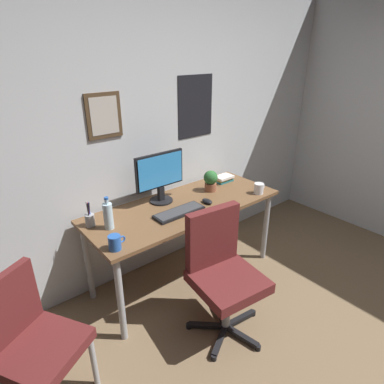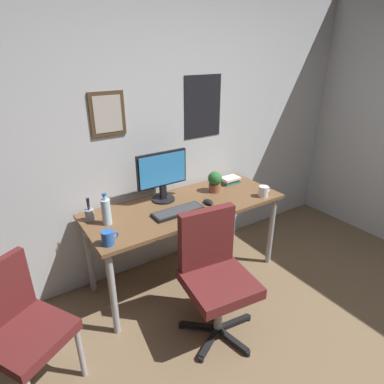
% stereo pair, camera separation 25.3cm
% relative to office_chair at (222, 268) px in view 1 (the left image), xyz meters
% --- Properties ---
extents(wall_back, '(4.40, 0.10, 2.60)m').
position_rel_office_chair_xyz_m(wall_back, '(0.23, 1.04, 0.77)').
color(wall_back, silver).
rests_on(wall_back, ground_plane).
extents(desk, '(1.71, 0.68, 0.75)m').
position_rel_office_chair_xyz_m(desk, '(0.16, 0.62, 0.14)').
color(desk, brown).
rests_on(desk, ground_plane).
extents(office_chair, '(0.57, 0.57, 0.95)m').
position_rel_office_chair_xyz_m(office_chair, '(0.00, 0.00, 0.00)').
color(office_chair, '#591E1E').
rests_on(office_chair, ground_plane).
extents(side_chair, '(0.57, 0.57, 0.88)m').
position_rel_office_chair_xyz_m(side_chair, '(-1.23, 0.25, -0.03)').
color(side_chair, '#591E1E').
rests_on(side_chair, ground_plane).
extents(monitor, '(0.46, 0.20, 0.43)m').
position_rel_office_chair_xyz_m(monitor, '(0.04, 0.81, 0.46)').
color(monitor, black).
rests_on(monitor, desk).
extents(keyboard, '(0.43, 0.15, 0.03)m').
position_rel_office_chair_xyz_m(keyboard, '(0.02, 0.52, 0.23)').
color(keyboard, black).
rests_on(keyboard, desk).
extents(computer_mouse, '(0.06, 0.11, 0.04)m').
position_rel_office_chair_xyz_m(computer_mouse, '(0.32, 0.52, 0.24)').
color(computer_mouse, black).
rests_on(computer_mouse, desk).
extents(water_bottle, '(0.07, 0.07, 0.25)m').
position_rel_office_chair_xyz_m(water_bottle, '(-0.52, 0.67, 0.33)').
color(water_bottle, silver).
rests_on(water_bottle, desk).
extents(coffee_mug_near, '(0.13, 0.09, 0.10)m').
position_rel_office_chair_xyz_m(coffee_mug_near, '(0.82, 0.37, 0.27)').
color(coffee_mug_near, white).
rests_on(coffee_mug_near, desk).
extents(coffee_mug_far, '(0.12, 0.08, 0.10)m').
position_rel_office_chair_xyz_m(coffee_mug_far, '(-0.61, 0.39, 0.27)').
color(coffee_mug_far, '#2659B2').
rests_on(coffee_mug_far, desk).
extents(potted_plant, '(0.13, 0.13, 0.20)m').
position_rel_office_chair_xyz_m(potted_plant, '(0.53, 0.70, 0.32)').
color(potted_plant, brown).
rests_on(potted_plant, desk).
extents(pen_cup, '(0.07, 0.07, 0.20)m').
position_rel_office_chair_xyz_m(pen_cup, '(-0.61, 0.79, 0.27)').
color(pen_cup, '#9EA0A5').
rests_on(pen_cup, desk).
extents(book_stack_left, '(0.18, 0.14, 0.06)m').
position_rel_office_chair_xyz_m(book_stack_left, '(0.78, 0.79, 0.25)').
color(book_stack_left, '#26727A').
rests_on(book_stack_left, desk).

